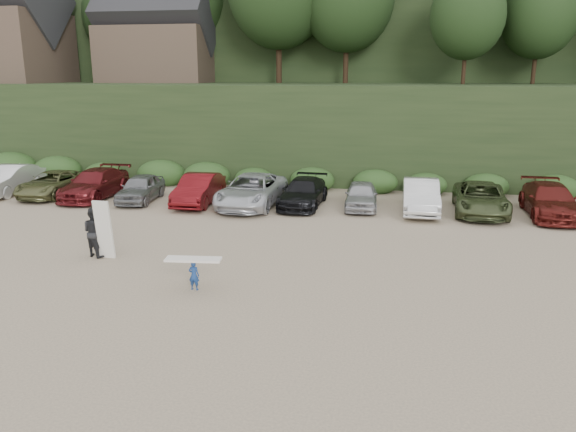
# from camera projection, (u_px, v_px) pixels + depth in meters

# --- Properties ---
(ground) EXTENTS (120.00, 120.00, 0.00)m
(ground) POSITION_uv_depth(u_px,v_px,m) (228.00, 271.00, 19.62)
(ground) COLOR tan
(ground) RESTS_ON ground
(hillside_backdrop) EXTENTS (90.00, 41.50, 28.00)m
(hillside_backdrop) POSITION_uv_depth(u_px,v_px,m) (330.00, 22.00, 51.15)
(hillside_backdrop) COLOR black
(hillside_backdrop) RESTS_ON ground
(parked_cars) EXTENTS (39.96, 6.19, 1.63)m
(parked_cars) POSITION_uv_depth(u_px,v_px,m) (274.00, 191.00, 29.11)
(parked_cars) COLOR silver
(parked_cars) RESTS_ON ground
(child_surfer) EXTENTS (1.80, 0.66, 1.06)m
(child_surfer) POSITION_uv_depth(u_px,v_px,m) (194.00, 268.00, 17.75)
(child_surfer) COLOR navy
(child_surfer) RESTS_ON ground
(adult_surfer) EXTENTS (1.40, 1.02, 2.23)m
(adult_surfer) POSITION_uv_depth(u_px,v_px,m) (95.00, 232.00, 20.96)
(adult_surfer) COLOR black
(adult_surfer) RESTS_ON ground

